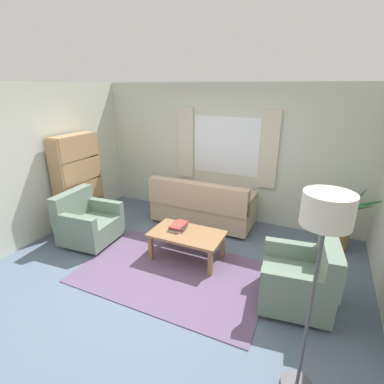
% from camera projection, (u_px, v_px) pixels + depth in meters
% --- Properties ---
extents(ground_plane, '(6.24, 6.24, 0.00)m').
position_uv_depth(ground_plane, '(173.00, 273.00, 4.16)').
color(ground_plane, slate).
extents(wall_back, '(5.32, 0.12, 2.60)m').
position_uv_depth(wall_back, '(226.00, 153.00, 5.63)').
color(wall_back, beige).
rests_on(wall_back, ground_plane).
extents(wall_left, '(0.12, 4.40, 2.60)m').
position_uv_depth(wall_left, '(29.00, 165.00, 4.76)').
color(wall_left, beige).
rests_on(wall_left, ground_plane).
extents(window_with_curtains, '(1.98, 0.07, 1.40)m').
position_uv_depth(window_with_curtains, '(225.00, 146.00, 5.51)').
color(window_with_curtains, white).
extents(area_rug, '(2.64, 1.66, 0.01)m').
position_uv_depth(area_rug, '(173.00, 273.00, 4.15)').
color(area_rug, '#604C6B').
rests_on(area_rug, ground_plane).
extents(couch, '(1.90, 0.82, 0.92)m').
position_uv_depth(couch, '(202.00, 207.00, 5.50)').
color(couch, tan).
rests_on(couch, ground_plane).
extents(armchair_left, '(0.88, 0.90, 0.88)m').
position_uv_depth(armchair_left, '(87.00, 222.00, 4.91)').
color(armchair_left, slate).
rests_on(armchair_left, ground_plane).
extents(armchair_right, '(0.92, 0.94, 0.88)m').
position_uv_depth(armchair_right, '(301.00, 279.00, 3.46)').
color(armchair_right, slate).
rests_on(armchair_right, ground_plane).
extents(coffee_table, '(1.10, 0.64, 0.44)m').
position_uv_depth(coffee_table, '(187.00, 236.00, 4.40)').
color(coffee_table, olive).
rests_on(coffee_table, ground_plane).
extents(book_stack_on_table, '(0.27, 0.32, 0.08)m').
position_uv_depth(book_stack_on_table, '(178.00, 226.00, 4.50)').
color(book_stack_on_table, beige).
rests_on(book_stack_on_table, coffee_table).
extents(potted_plant, '(1.19, 1.14, 1.07)m').
position_uv_depth(potted_plant, '(341.00, 220.00, 4.63)').
color(potted_plant, '#9E6B4C').
rests_on(potted_plant, ground_plane).
extents(bookshelf, '(0.30, 0.94, 1.72)m').
position_uv_depth(bookshelf, '(79.00, 179.00, 5.39)').
color(bookshelf, '#A87F56').
rests_on(bookshelf, ground_plane).
extents(standing_lamp, '(0.35, 0.35, 1.85)m').
position_uv_depth(standing_lamp, '(324.00, 230.00, 2.05)').
color(standing_lamp, '#4C4C51').
rests_on(standing_lamp, ground_plane).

